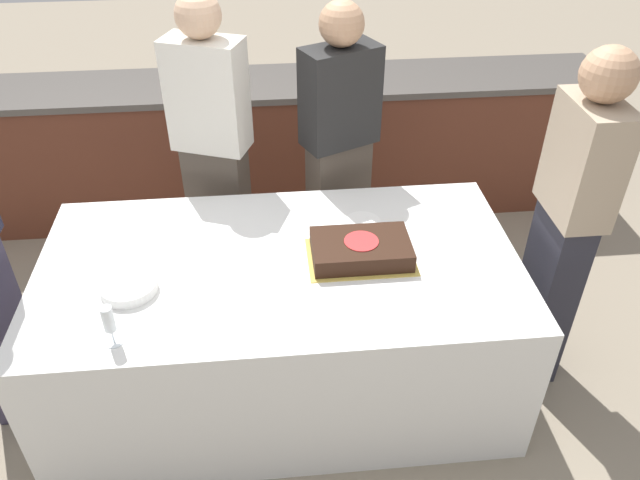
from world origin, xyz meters
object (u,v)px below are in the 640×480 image
Objects in this scene: plate_stack at (129,287)px; wine_glass at (109,321)px; person_cutting_cake at (339,152)px; person_seated_right at (566,223)px; cake at (361,249)px; person_standing_back at (214,152)px.

wine_glass reaches higher than plate_stack.
person_cutting_cake is 0.99× the size of person_seated_right.
cake is at bearing 7.53° from plate_stack.
wine_glass is (-0.01, -0.29, 0.09)m from plate_stack.
cake is 0.28× the size of person_seated_right.
person_seated_right is at bearing 174.68° from person_standing_back.
plate_stack is at bearing 18.69° from person_cutting_cake.
cake is 2.00× the size of plate_stack.
person_standing_back reaches higher than wine_glass.
cake is 0.91m from person_seated_right.
person_seated_right is 1.75m from person_standing_back.
person_seated_right is at bearing 12.67° from wine_glass.
wine_glass reaches higher than cake.
plate_stack is 0.14× the size of person_standing_back.
cake is 0.79m from person_cutting_cake.
person_standing_back is (-1.57, 0.78, 0.01)m from person_seated_right.
wine_glass is 1.56m from person_cutting_cake.
person_cutting_cake is at bearing 90.00° from cake.
wine_glass is at bearing -92.69° from plate_stack.
cake reaches higher than plate_stack.
person_cutting_cake is at bearing 50.67° from wine_glass.
plate_stack is (-0.97, -0.13, -0.02)m from cake.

